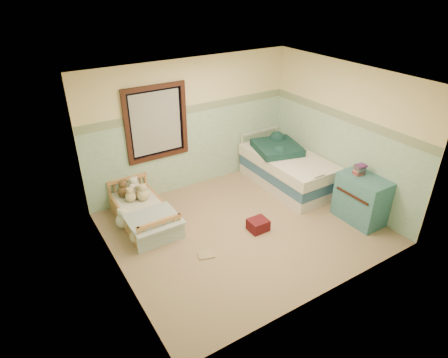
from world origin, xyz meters
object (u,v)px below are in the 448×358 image
toddler_bed_frame (144,217)px  plush_floor_tan (137,237)px  twin_bed_frame (286,180)px  red_pillow (258,225)px  plush_floor_cream (124,221)px  dresser (362,199)px  floor_book (206,255)px

toddler_bed_frame → plush_floor_tan: plush_floor_tan is taller
plush_floor_tan → twin_bed_frame: bearing=3.0°
twin_bed_frame → red_pillow: twin_bed_frame is taller
plush_floor_cream → twin_bed_frame: plush_floor_cream is taller
plush_floor_cream → red_pillow: plush_floor_cream is taller
plush_floor_tan → red_pillow: bearing=-22.2°
plush_floor_cream → dresser: size_ratio=0.32×
plush_floor_cream → dresser: (3.54, -1.94, 0.28)m
red_pillow → floor_book: size_ratio=1.31×
plush_floor_tan → red_pillow: plush_floor_tan is taller
twin_bed_frame → floor_book: bearing=-157.1°
dresser → red_pillow: 1.82m
plush_floor_cream → plush_floor_tan: plush_floor_cream is taller
red_pillow → toddler_bed_frame: bearing=141.3°
toddler_bed_frame → red_pillow: 1.95m
plush_floor_tan → dresser: 3.79m
plush_floor_tan → dresser: (3.50, -1.42, 0.30)m
toddler_bed_frame → red_pillow: (1.53, -1.22, 0.00)m
plush_floor_tan → twin_bed_frame: 3.22m
plush_floor_cream → dresser: bearing=-28.7°
red_pillow → plush_floor_cream: bearing=145.9°
plush_floor_tan → twin_bed_frame: (3.22, 0.17, -0.00)m
floor_book → toddler_bed_frame: bearing=127.1°
plush_floor_tan → toddler_bed_frame: bearing=57.0°
plush_floor_cream → floor_book: bearing=-59.6°
plush_floor_cream → plush_floor_tan: size_ratio=1.15×
floor_book → dresser: bearing=6.4°
plush_floor_tan → dresser: size_ratio=0.27×
plush_floor_tan → plush_floor_cream: bearing=94.1°
toddler_bed_frame → plush_floor_cream: plush_floor_cream is taller
plush_floor_tan → floor_book: (0.77, -0.86, -0.10)m
plush_floor_tan → dresser: bearing=-22.1°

